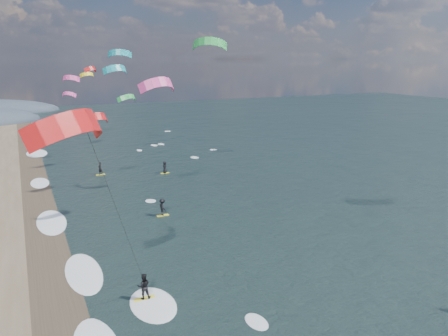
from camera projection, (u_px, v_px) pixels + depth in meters
name	position (u px, v px, depth m)	size (l,w,h in m)	color
wet_sand_strip	(60.00, 318.00, 24.21)	(3.00, 240.00, 0.00)	#382D23
kitesurfer_near_b	(111.00, 195.00, 19.55)	(6.96, 9.04, 12.83)	yellow
far_kitesurfers	(149.00, 185.00, 47.01)	(8.62, 18.29, 1.63)	yellow
bg_kite_field	(109.00, 77.00, 64.84)	(13.45, 69.70, 10.07)	green
shoreline_surf	(73.00, 277.00, 28.88)	(2.40, 79.40, 0.11)	white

